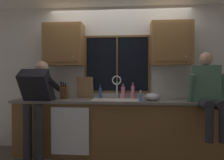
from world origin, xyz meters
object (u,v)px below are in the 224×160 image
Objects in this scene: person_standing at (37,99)px; bottle_green_glass at (123,92)px; soap_dispenser at (140,97)px; mixing_bowl at (152,97)px; bottle_amber_small at (100,93)px; cutting_board at (85,88)px; knife_block at (64,92)px; bottle_tall_clear at (133,92)px; person_sitting_on_counter at (208,90)px.

bottle_green_glass is (1.34, 0.54, 0.07)m from person_standing.
bottle_green_glass is (-0.29, 0.45, 0.04)m from soap_dispenser.
soap_dispenser is at bearing -140.27° from mixing_bowl.
person_standing reaches higher than bottle_amber_small.
cutting_board is at bearing 167.00° from mixing_bowl.
knife_block is 1.51m from mixing_bowl.
mixing_bowl is at bearing 39.73° from soap_dispenser.
bottle_tall_clear is 1.18× the size of bottle_amber_small.
cutting_board is 0.67m from bottle_green_glass.
soap_dispenser is at bearing -74.75° from bottle_tall_clear.
person_standing reaches higher than cutting_board.
person_standing is 1.60m from bottle_tall_clear.
bottle_amber_small is (0.62, 0.10, -0.01)m from knife_block.
bottle_green_glass is (-1.29, 0.50, -0.07)m from person_sitting_on_counter.
bottle_green_glass is 0.18m from bottle_tall_clear.
person_standing is 8.57× the size of soap_dispenser.
knife_block is at bearing 166.42° from soap_dispenser.
knife_block is 0.84× the size of cutting_board.
cutting_board is 2.11× the size of soap_dispenser.
bottle_green_glass is at bearing 170.64° from bottle_tall_clear.
bottle_tall_clear is (1.51, 0.52, 0.08)m from person_standing.
person_sitting_on_counter reaches higher than bottle_tall_clear.
knife_block is (-2.30, 0.37, -0.08)m from person_sitting_on_counter.
bottle_tall_clear is at bearing -0.59° from cutting_board.
knife_block is at bearing -161.74° from cutting_board.
bottle_amber_small is at bearing 28.70° from person_standing.
knife_block is 1.20× the size of bottle_green_glass.
bottle_green_glass is at bearing 158.76° from person_sitting_on_counter.
knife_block reaches higher than soap_dispenser.
knife_block reaches higher than mixing_bowl.
person_sitting_on_counter is at bearing -15.58° from bottle_amber_small.
soap_dispenser is (1.63, 0.10, 0.03)m from person_standing.
cutting_board is 0.28m from bottle_amber_small.
person_sitting_on_counter reaches higher than knife_block.
cutting_board reaches higher than bottle_amber_small.
bottle_green_glass is 0.40m from bottle_amber_small.
bottle_tall_clear is 0.57m from bottle_amber_small.
bottle_tall_clear is (0.17, -0.03, 0.01)m from bottle_green_glass.
bottle_green_glass is at bearing 7.54° from knife_block.
bottle_tall_clear is (-0.31, 0.26, 0.06)m from mixing_bowl.
cutting_board is 1.19m from mixing_bowl.
bottle_amber_small is (-0.40, -0.03, -0.01)m from bottle_green_glass.
soap_dispenser is 0.44m from bottle_tall_clear.
cutting_board is at bearing 177.75° from bottle_amber_small.
cutting_board reaches higher than bottle_green_glass.
bottle_amber_small is at bearing -2.25° from cutting_board.
person_sitting_on_counter is at bearing -14.96° from mixing_bowl.
person_sitting_on_counter is 5.15× the size of bottle_amber_small.
bottle_green_glass is 0.93× the size of bottle_tall_clear.
knife_block is 1.27× the size of mixing_bowl.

